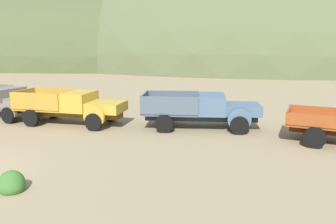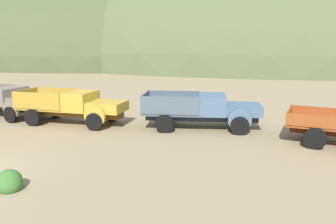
# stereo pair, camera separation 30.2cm
# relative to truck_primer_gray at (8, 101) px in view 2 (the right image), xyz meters

# --- Properties ---
(hill_center) EXTENTS (112.63, 80.48, 40.77)m
(hill_center) POSITION_rel_truck_primer_gray_xyz_m (-19.59, 69.90, -1.02)
(hill_center) COLOR #4C5633
(hill_center) RESTS_ON ground
(hill_far_right) EXTENTS (115.04, 82.84, 46.53)m
(hill_far_right) POSITION_rel_truck_primer_gray_xyz_m (22.91, 66.86, -1.02)
(hill_far_right) COLOR #56603D
(hill_far_right) RESTS_ON ground
(truck_primer_gray) EXTENTS (6.42, 3.70, 1.91)m
(truck_primer_gray) POSITION_rel_truck_primer_gray_xyz_m (0.00, 0.00, 0.00)
(truck_primer_gray) COLOR #3D322D
(truck_primer_gray) RESTS_ON ground
(truck_faded_yellow) EXTENTS (6.51, 2.96, 1.91)m
(truck_faded_yellow) POSITION_rel_truck_primer_gray_xyz_m (5.27, -1.08, 0.00)
(truck_faded_yellow) COLOR brown
(truck_faded_yellow) RESTS_ON ground
(truck_chalk_blue) EXTENTS (6.46, 2.81, 1.91)m
(truck_chalk_blue) POSITION_rel_truck_primer_gray_xyz_m (12.74, -0.88, 0.00)
(truck_chalk_blue) COLOR #262D39
(truck_chalk_blue) RESTS_ON ground
(bush_back_edge) EXTENTS (0.88, 0.86, 0.83)m
(bush_back_edge) POSITION_rel_truck_primer_gray_xyz_m (6.80, -9.62, -0.83)
(bush_back_edge) COLOR #3D702D
(bush_back_edge) RESTS_ON ground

